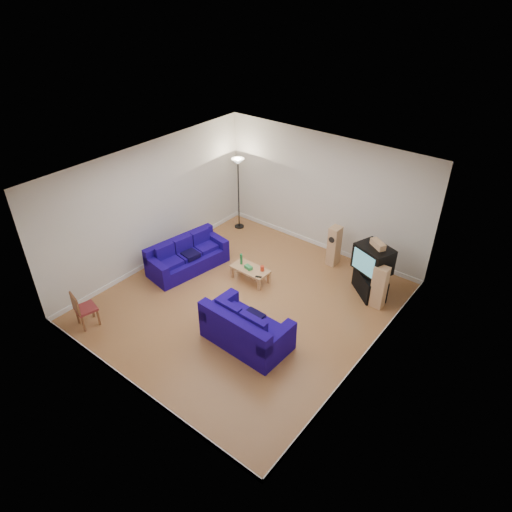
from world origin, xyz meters
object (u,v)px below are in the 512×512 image
Objects in this scene: sofa_loveseat at (245,331)px; sofa_three_seat at (187,258)px; coffee_table at (250,270)px; television at (373,259)px; tv_stand at (370,284)px.

sofa_three_seat is at bearing 159.25° from sofa_loveseat.
coffee_table is 2.96m from television.
tv_stand is (2.57, 1.34, -0.02)m from coffee_table.
television reaches higher than coffee_table.
television is (4.18, 1.94, 0.67)m from sofa_three_seat.
television reaches higher than sofa_three_seat.
sofa_loveseat reaches higher than coffee_table.
coffee_table is (-1.33, 1.82, -0.04)m from sofa_loveseat.
sofa_three_seat is 2.38× the size of tv_stand.
television is (1.21, 3.18, 0.62)m from sofa_loveseat.
sofa_loveseat is 3.40m from tv_stand.
tv_stand is at bearing 123.76° from sofa_three_seat.
coffee_table is at bearing 128.16° from sofa_loveseat.
sofa_loveseat reaches higher than tv_stand.
sofa_loveseat is at bearing -71.18° from tv_stand.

